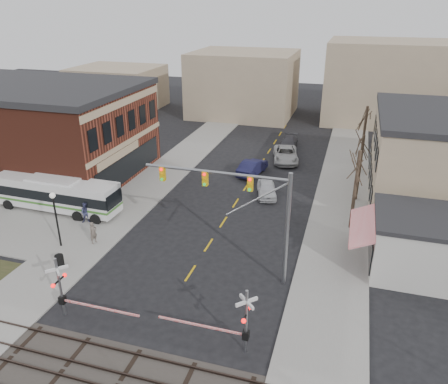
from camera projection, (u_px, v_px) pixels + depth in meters
The scene contains 22 objects.
ground at pixel (180, 290), 28.87m from camera, with size 160.00×160.00×0.00m, color black.
sidewalk_west at pixel (168, 170), 48.85m from camera, with size 5.00×60.00×0.12m, color gray.
sidewalk_east at pixel (342, 190), 43.84m from camera, with size 5.00×60.00×0.12m, color gray.
ballast_strip at pixel (119, 383), 21.85m from camera, with size 160.00×5.00×0.06m, color #332D28.
rail_tracks at pixel (119, 381), 21.82m from camera, with size 160.00×3.91×0.14m.
brick_building at pixel (5, 126), 48.03m from camera, with size 30.40×15.40×9.60m.
awning_shop at pixel (433, 245), 29.90m from camera, with size 9.74×6.20×4.30m.
tree_east_a at pixel (355, 190), 35.18m from camera, with size 0.28×0.28×6.75m.
tree_east_b at pixel (360, 168), 40.44m from camera, with size 0.28×0.28×6.30m.
tree_east_c at pixel (363, 139), 47.21m from camera, with size 0.28×0.28×7.20m.
transit_bus at pixel (56, 193), 38.97m from camera, with size 11.89×2.85×3.05m.
traffic_signal_mast at pixel (247, 201), 28.00m from camera, with size 9.79×0.30×8.00m.
rr_crossing_west at pixel (67, 289), 25.72m from camera, with size 5.60×1.36×4.00m.
rr_crossing_east at pixel (238, 321), 23.20m from camera, with size 5.60×1.36×4.00m.
street_lamp at pixel (55, 209), 32.52m from camera, with size 0.44×0.44×4.49m.
trash_bin at pixel (60, 261), 31.07m from camera, with size 0.60×0.60×0.88m, color black.
car_a at pixel (267, 189), 42.37m from camera, with size 1.74×4.33×1.47m, color silver.
car_b at pixel (252, 167), 47.58m from camera, with size 1.75×5.03×1.66m, color #17173B.
car_c at pixel (286, 154), 51.40m from camera, with size 2.74×5.94×1.65m, color #B3B3B3.
car_d at pixel (289, 143), 56.12m from camera, with size 1.93×4.75×1.38m, color #49494E.
pedestrian_near at pixel (93, 233), 33.85m from camera, with size 0.66×0.43×1.80m, color #63584F.
pedestrian_far at pixel (86, 213), 36.94m from camera, with size 0.90×0.70×1.84m, color #35385D.
Camera 1 is at (9.66, -21.89, 17.65)m, focal length 35.00 mm.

